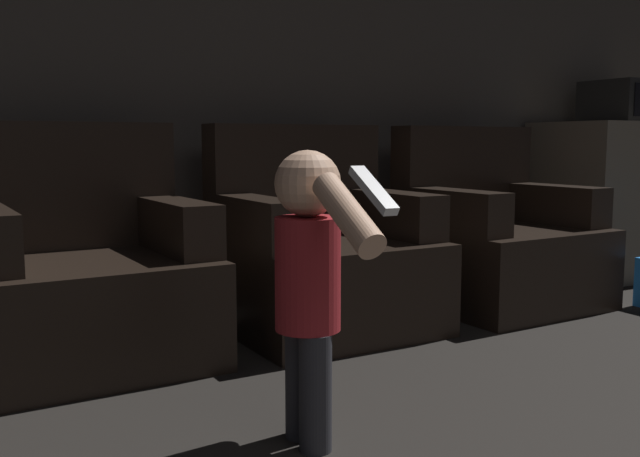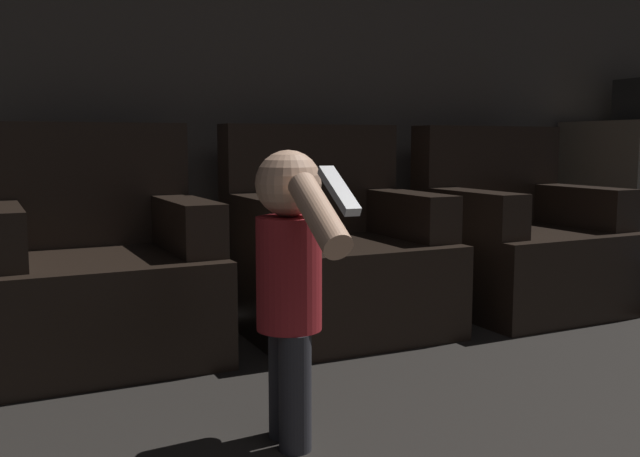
# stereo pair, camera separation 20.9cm
# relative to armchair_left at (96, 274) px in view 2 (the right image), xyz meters

# --- Properties ---
(wall_back) EXTENTS (8.40, 0.05, 2.60)m
(wall_back) POSITION_rel_armchair_left_xyz_m (0.69, 0.65, 0.99)
(wall_back) COLOR #423D38
(wall_back) RESTS_ON ground_plane
(armchair_left) EXTENTS (0.87, 0.82, 0.89)m
(armchair_left) POSITION_rel_armchair_left_xyz_m (0.00, 0.00, 0.00)
(armchair_left) COLOR black
(armchair_left) RESTS_ON ground_plane
(armchair_middle) EXTENTS (0.86, 0.80, 0.89)m
(armchair_middle) POSITION_rel_armchair_left_xyz_m (1.00, 0.00, 0.00)
(armchair_middle) COLOR black
(armchair_middle) RESTS_ON ground_plane
(armchair_right) EXTENTS (0.88, 0.82, 0.89)m
(armchair_right) POSITION_rel_armchair_left_xyz_m (2.00, -0.00, 0.00)
(armchair_right) COLOR black
(armchair_right) RESTS_ON ground_plane
(person_toddler) EXTENTS (0.18, 0.55, 0.80)m
(person_toddler) POSITION_rel_armchair_left_xyz_m (0.39, -1.08, 0.16)
(person_toddler) COLOR #28282D
(person_toddler) RESTS_ON ground_plane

